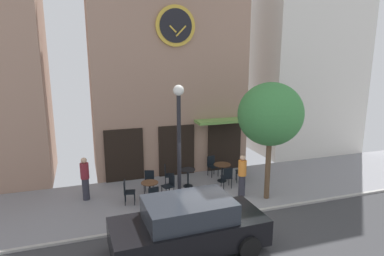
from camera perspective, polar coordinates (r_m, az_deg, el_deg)
ground_plane at (r=11.07m, az=6.75°, el=-17.18°), size 24.10×10.91×0.13m
clock_building at (r=16.05m, az=-4.28°, el=13.64°), size 7.04×4.35×11.16m
neighbor_building_right at (r=20.18m, az=18.76°, el=17.18°), size 5.60×4.25×14.55m
street_lamp at (r=11.43m, az=-2.21°, el=-3.65°), size 0.36×0.36×4.45m
street_tree at (r=12.57m, az=13.23°, el=2.24°), size 2.45×2.21×4.45m
cafe_table_near_curb at (r=12.86m, az=-7.19°, el=-10.15°), size 0.64×0.64×0.75m
cafe_table_center_right at (r=14.07m, az=-0.69°, el=-8.04°), size 0.61×0.61×0.75m
cafe_table_center_left at (r=14.67m, az=5.14°, el=-6.95°), size 0.73×0.73×0.77m
cafe_chair_curbside at (r=14.73m, az=8.57°, el=-7.07°), size 0.51×0.51×0.90m
cafe_chair_near_tree at (r=13.58m, az=-7.30°, el=-8.77°), size 0.50×0.50×0.90m
cafe_chair_left_end at (r=15.30m, az=3.43°, el=-6.18°), size 0.47×0.47×0.90m
cafe_chair_near_lamp at (r=14.17m, az=-4.19°, el=-7.76°), size 0.48×0.48×0.90m
cafe_chair_right_end at (r=13.97m, az=6.00°, el=-8.12°), size 0.44×0.44×0.90m
cafe_chair_corner at (r=12.76m, az=-10.94°, el=-10.35°), size 0.47×0.47×0.90m
cafe_chair_under_awning at (r=12.12m, az=-6.70°, el=-11.47°), size 0.47×0.47×0.90m
cafe_chair_facing_street at (r=13.13m, az=-3.84°, el=-9.45°), size 0.50×0.50×0.90m
pedestrian_orange at (r=13.19m, az=8.52°, el=-7.92°), size 0.45×0.45×1.67m
pedestrian_maroon at (r=13.37m, az=-17.73°, el=-8.12°), size 0.42×0.42×1.67m
parked_car_black at (r=9.72m, az=-0.56°, el=-16.33°), size 4.36×2.13×1.55m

